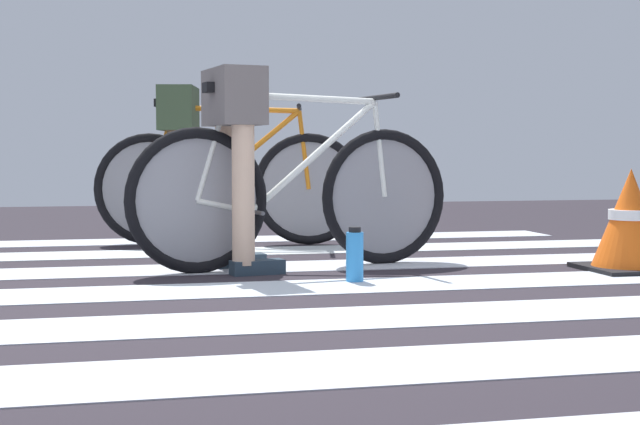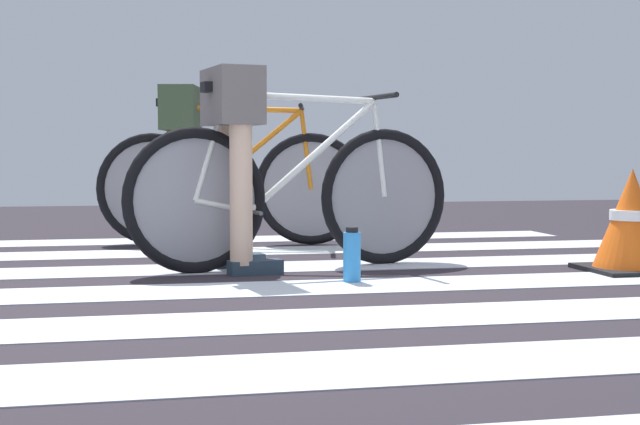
% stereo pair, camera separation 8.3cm
% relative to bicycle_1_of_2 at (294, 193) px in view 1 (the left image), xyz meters
% --- Properties ---
extents(ground, '(18.00, 14.00, 0.02)m').
position_rel_bicycle_1_of_2_xyz_m(ground, '(-0.36, -1.05, -0.40)').
color(ground, '#282329').
extents(crosswalk_markings, '(5.46, 5.78, 0.00)m').
position_rel_bicycle_1_of_2_xyz_m(crosswalk_markings, '(-0.37, -1.06, -0.38)').
color(crosswalk_markings, '#B8BDBF').
rests_on(crosswalk_markings, ground).
extents(bicycle_1_of_2, '(1.72, 0.55, 0.93)m').
position_rel_bicycle_1_of_2_xyz_m(bicycle_1_of_2, '(0.00, 0.00, 0.00)').
color(bicycle_1_of_2, black).
rests_on(bicycle_1_of_2, ground).
extents(cyclist_1_of_2, '(0.37, 0.44, 1.00)m').
position_rel_bicycle_1_of_2_xyz_m(cyclist_1_of_2, '(-0.31, -0.05, 0.26)').
color(cyclist_1_of_2, beige).
rests_on(cyclist_1_of_2, ground).
extents(bicycle_2_of_2, '(1.71, 0.57, 0.93)m').
position_rel_bicycle_1_of_2_xyz_m(bicycle_2_of_2, '(-0.17, 1.30, 0.00)').
color(bicycle_2_of_2, black).
rests_on(bicycle_2_of_2, ground).
extents(cyclist_2_of_2, '(0.38, 0.45, 1.01)m').
position_rel_bicycle_1_of_2_xyz_m(cyclist_2_of_2, '(-0.48, 1.36, 0.27)').
color(cyclist_2_of_2, brown).
rests_on(cyclist_2_of_2, ground).
extents(water_bottle, '(0.08, 0.08, 0.25)m').
position_rel_bicycle_1_of_2_xyz_m(water_bottle, '(0.18, -0.55, -0.26)').
color(water_bottle, '#318EE0').
rests_on(water_bottle, ground).
extents(traffic_cone, '(0.45, 0.45, 0.51)m').
position_rel_bicycle_1_of_2_xyz_m(traffic_cone, '(1.63, -0.45, -0.14)').
color(traffic_cone, black).
rests_on(traffic_cone, ground).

